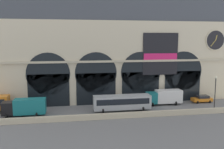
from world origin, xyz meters
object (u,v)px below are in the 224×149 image
box_truck_west (25,107)px  car_east (202,99)px  box_truck_mideast (164,97)px  street_lamp_quayside (215,89)px  bus_center (122,102)px

box_truck_west → car_east: 36.85m
box_truck_mideast → box_truck_west: bearing=-173.3°
box_truck_west → street_lamp_quayside: (35.21, -3.39, 2.71)m
box_truck_west → bus_center: box_truck_west is taller
box_truck_mideast → car_east: bearing=2.1°
car_east → bus_center: bearing=-169.0°
box_truck_west → car_east: bearing=5.6°
car_east → street_lamp_quayside: street_lamp_quayside is taller
box_truck_west → car_east: box_truck_west is taller
street_lamp_quayside → box_truck_mideast: bearing=138.2°
box_truck_west → bus_center: bearing=-0.2°
car_east → box_truck_mideast: bearing=-177.9°
bus_center → box_truck_mideast: (9.91, 3.32, -0.08)m
box_truck_mideast → street_lamp_quayside: 10.31m
bus_center → car_east: (18.78, 3.65, -0.98)m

